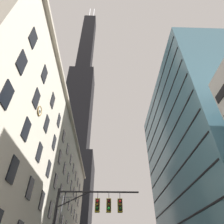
{
  "coord_description": "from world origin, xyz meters",
  "views": [
    {
      "loc": [
        -2.83,
        -13.55,
        1.56
      ],
      "look_at": [
        -2.1,
        10.53,
        20.88
      ],
      "focal_mm": 31.21,
      "sensor_mm": 36.0,
      "label": 1
    }
  ],
  "objects": [
    {
      "name": "dark_skyscraper",
      "position": [
        -21.3,
        80.46,
        64.26
      ],
      "size": [
        23.88,
        23.88,
        217.99
      ],
      "color": "black",
      "rests_on": "ground"
    },
    {
      "name": "glass_office_midrise",
      "position": [
        20.48,
        26.92,
        21.52
      ],
      "size": [
        19.07,
        38.32,
        43.04
      ],
      "color": "teal",
      "rests_on": "ground"
    },
    {
      "name": "station_building",
      "position": [
        -17.12,
        25.72,
        13.94
      ],
      "size": [
        12.91,
        63.45,
        27.93
      ],
      "color": "beige",
      "rests_on": "ground"
    },
    {
      "name": "traffic_signal_mast",
      "position": [
        -3.84,
        4.09,
        5.09
      ],
      "size": [
        7.12,
        0.63,
        6.81
      ],
      "color": "black",
      "rests_on": "sidewalk_left"
    }
  ]
}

